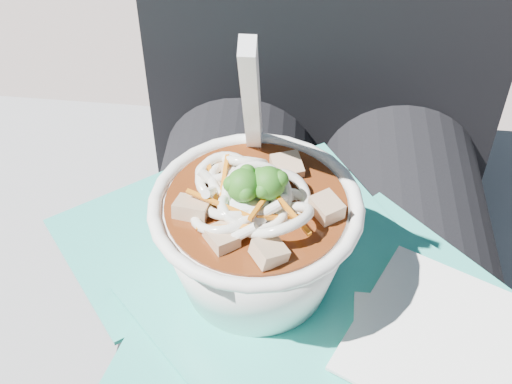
# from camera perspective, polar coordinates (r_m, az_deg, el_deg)

# --- Properties ---
(lap) EXTENTS (0.32, 0.48, 0.16)m
(lap) POSITION_cam_1_polar(r_m,az_deg,el_deg) (0.59, 4.85, -12.71)
(lap) COLOR black
(lap) RESTS_ON stone_ledge
(person_body) EXTENTS (0.34, 0.94, 1.03)m
(person_body) POSITION_cam_1_polar(r_m,az_deg,el_deg) (0.63, 5.03, -4.78)
(person_body) COLOR black
(person_body) RESTS_ON ground
(plastic_bag) EXTENTS (0.39, 0.30, 0.02)m
(plastic_bag) POSITION_cam_1_polar(r_m,az_deg,el_deg) (0.51, 3.89, -8.96)
(plastic_bag) COLOR #2BB7A3
(plastic_bag) RESTS_ON lap
(napkins) EXTENTS (0.16, 0.17, 0.01)m
(napkins) POSITION_cam_1_polar(r_m,az_deg,el_deg) (0.48, 15.23, -13.14)
(napkins) COLOR white
(napkins) RESTS_ON plastic_bag
(udon_bowl) EXTENTS (0.14, 0.14, 0.19)m
(udon_bowl) POSITION_cam_1_polar(r_m,az_deg,el_deg) (0.47, -0.04, -3.14)
(udon_bowl) COLOR white
(udon_bowl) RESTS_ON plastic_bag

